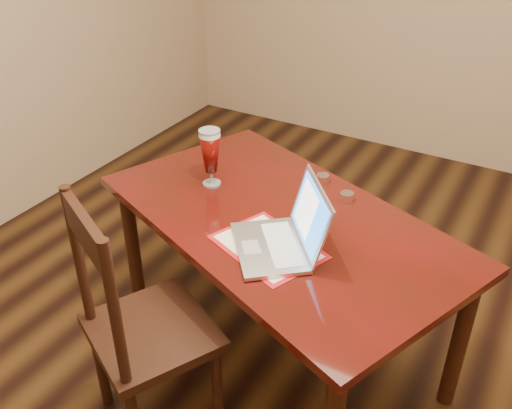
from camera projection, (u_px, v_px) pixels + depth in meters
The scene contains 3 objects.
ground at pixel (310, 374), 2.62m from camera, with size 5.00×5.00×0.00m, color black.
dining_table at pixel (278, 233), 2.43m from camera, with size 1.79×1.40×1.01m.
dining_chair at pixel (142, 329), 2.15m from camera, with size 0.61×0.60×1.08m.
Camera 1 is at (0.70, -1.70, 2.04)m, focal length 40.00 mm.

